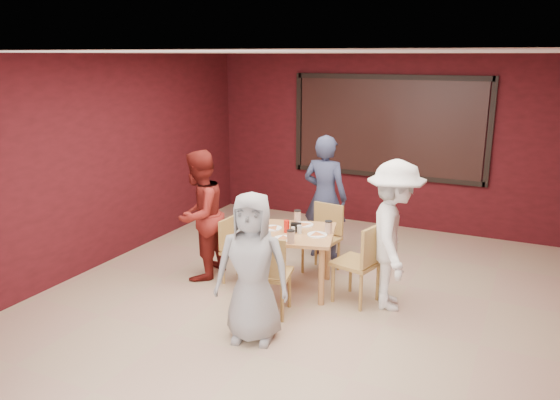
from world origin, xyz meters
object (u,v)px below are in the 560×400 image
at_px(chair_front, 268,271).
at_px(chair_left, 236,246).
at_px(diner_back, 325,197).
at_px(chair_right, 363,259).
at_px(diner_front, 252,268).
at_px(chair_back, 324,234).
at_px(dining_table, 294,239).
at_px(diner_right, 394,236).
at_px(diner_left, 199,215).

bearing_deg(chair_front, chair_left, 139.10).
bearing_deg(diner_back, chair_right, 129.74).
distance_m(chair_front, diner_front, 0.56).
distance_m(chair_back, chair_left, 1.19).
height_order(chair_front, chair_left, chair_front).
xyz_separation_m(dining_table, chair_left, (-0.76, -0.08, -0.19)).
bearing_deg(diner_right, chair_right, 86.19).
height_order(diner_left, diner_right, diner_right).
bearing_deg(chair_right, chair_back, 135.01).
xyz_separation_m(chair_back, diner_right, (1.08, -0.68, 0.34)).
bearing_deg(diner_left, chair_back, 120.77).
distance_m(dining_table, diner_left, 1.26).
bearing_deg(diner_left, chair_front, 61.24).
distance_m(dining_table, chair_left, 0.79).
relative_size(chair_back, chair_right, 0.93).
bearing_deg(diner_back, diner_front, 96.92).
bearing_deg(chair_left, chair_back, 43.93).
height_order(chair_back, diner_left, diner_left).
relative_size(dining_table, diner_front, 0.75).
distance_m(chair_back, diner_right, 1.33).
distance_m(dining_table, chair_front, 0.78).
bearing_deg(dining_table, diner_left, -173.27).
height_order(diner_front, diner_back, diner_back).
relative_size(chair_left, chair_right, 0.85).
height_order(dining_table, chair_back, dining_table).
bearing_deg(chair_left, chair_right, 2.32).
xyz_separation_m(diner_left, diner_right, (2.43, 0.21, 0.02)).
distance_m(chair_front, chair_left, 1.05).
bearing_deg(dining_table, diner_back, 93.57).
height_order(chair_back, chair_left, chair_back).
bearing_deg(diner_back, diner_left, 51.72).
bearing_deg(chair_front, chair_right, 42.45).
distance_m(chair_back, diner_front, 2.03).
height_order(diner_back, diner_left, diner_back).
relative_size(dining_table, chair_left, 1.40).
xyz_separation_m(chair_front, diner_back, (-0.11, 1.98, 0.34)).
bearing_deg(diner_left, chair_left, 94.86).
distance_m(chair_front, diner_right, 1.45).
bearing_deg(chair_front, diner_back, 93.19).
bearing_deg(dining_table, chair_left, -173.87).
distance_m(chair_back, diner_back, 0.62).
height_order(diner_front, diner_right, diner_right).
height_order(chair_left, chair_right, chair_right).
distance_m(diner_back, diner_left, 1.79).
distance_m(chair_right, diner_left, 2.13).
xyz_separation_m(chair_right, diner_front, (-0.74, -1.25, 0.22)).
xyz_separation_m(chair_right, diner_left, (-2.10, -0.13, 0.28)).
bearing_deg(chair_back, diner_right, -32.27).
bearing_deg(chair_left, diner_right, 4.14).
height_order(chair_back, chair_right, chair_right).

